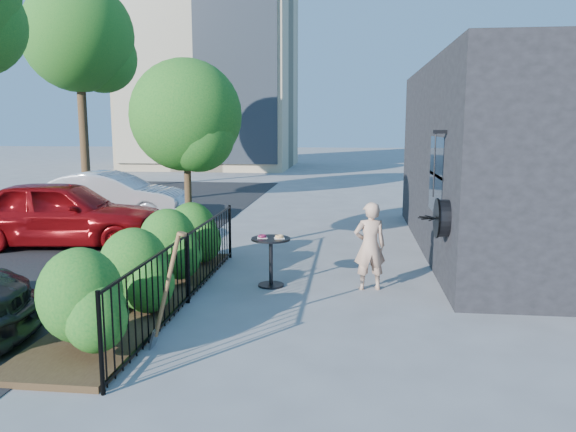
# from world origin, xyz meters

# --- Properties ---
(ground) EXTENTS (120.00, 120.00, 0.00)m
(ground) POSITION_xyz_m (0.00, 0.00, 0.00)
(ground) COLOR gray
(ground) RESTS_ON ground
(shop_building) EXTENTS (6.22, 9.00, 4.00)m
(shop_building) POSITION_xyz_m (5.50, 4.50, 2.00)
(shop_building) COLOR black
(shop_building) RESTS_ON ground
(fence) EXTENTS (0.05, 6.05, 1.10)m
(fence) POSITION_xyz_m (-1.50, 0.00, 0.56)
(fence) COLOR black
(fence) RESTS_ON ground
(planting_bed) EXTENTS (1.30, 6.00, 0.08)m
(planting_bed) POSITION_xyz_m (-2.20, 0.00, 0.04)
(planting_bed) COLOR #382616
(planting_bed) RESTS_ON ground
(shrubs) EXTENTS (1.10, 5.60, 1.24)m
(shrubs) POSITION_xyz_m (-2.10, 0.10, 0.70)
(shrubs) COLOR #155C1B
(shrubs) RESTS_ON ground
(patio_tree) EXTENTS (2.20, 2.20, 3.94)m
(patio_tree) POSITION_xyz_m (-2.24, 2.76, 2.76)
(patio_tree) COLOR #3F2B19
(patio_tree) RESTS_ON ground
(street_tree_far) EXTENTS (4.40, 4.40, 8.28)m
(street_tree_far) POSITION_xyz_m (-9.94, 13.96, 5.92)
(street_tree_far) COLOR #3F2B19
(street_tree_far) RESTS_ON ground
(cafe_table) EXTENTS (0.66, 0.66, 0.89)m
(cafe_table) POSITION_xyz_m (-0.37, 1.05, 0.58)
(cafe_table) COLOR black
(cafe_table) RESTS_ON ground
(woman) EXTENTS (0.59, 0.45, 1.47)m
(woman) POSITION_xyz_m (1.28, 1.07, 0.73)
(woman) COLOR tan
(woman) RESTS_ON ground
(shovel) EXTENTS (0.50, 0.19, 1.50)m
(shovel) POSITION_xyz_m (-1.26, -1.75, 0.66)
(shovel) COLOR brown
(shovel) RESTS_ON ground
(car_red) EXTENTS (4.61, 2.25, 1.52)m
(car_red) POSITION_xyz_m (-5.48, 3.68, 0.76)
(car_red) COLOR maroon
(car_red) RESTS_ON ground
(car_silver) EXTENTS (4.33, 1.67, 1.40)m
(car_silver) POSITION_xyz_m (-5.77, 6.95, 0.70)
(car_silver) COLOR #B4B4B9
(car_silver) RESTS_ON ground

